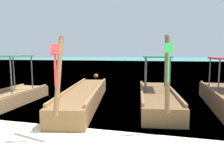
# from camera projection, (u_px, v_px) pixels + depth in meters

# --- Properties ---
(ground) EXTENTS (120.00, 120.00, 0.00)m
(ground) POSITION_uv_depth(u_px,v_px,m) (61.00, 158.00, 4.46)
(ground) COLOR beige
(sea_water) EXTENTS (120.00, 120.00, 0.00)m
(sea_water) POSITION_uv_depth(u_px,v_px,m) (167.00, 61.00, 63.54)
(sea_water) COLOR #2DB29E
(sea_water) RESTS_ON ground
(longtail_boat_pink_ribbon) EXTENTS (1.73, 5.42, 2.37)m
(longtail_boat_pink_ribbon) POSITION_uv_depth(u_px,v_px,m) (4.00, 98.00, 8.80)
(longtail_boat_pink_ribbon) COLOR olive
(longtail_boat_pink_ribbon) RESTS_ON ground
(longtail_boat_red_ribbon) EXTENTS (2.67, 7.55, 2.49)m
(longtail_boat_red_ribbon) POSITION_uv_depth(u_px,v_px,m) (85.00, 96.00, 9.29)
(longtail_boat_red_ribbon) COLOR brown
(longtail_boat_red_ribbon) RESTS_ON ground
(longtail_boat_green_ribbon) EXTENTS (2.13, 6.22, 2.54)m
(longtail_boat_green_ribbon) POSITION_uv_depth(u_px,v_px,m) (157.00, 97.00, 8.97)
(longtail_boat_green_ribbon) COLOR brown
(longtail_boat_green_ribbon) RESTS_ON ground
(mooring_buoy_near) EXTENTS (0.39, 0.39, 0.39)m
(mooring_buoy_near) POSITION_uv_depth(u_px,v_px,m) (96.00, 76.00, 18.55)
(mooring_buoy_near) COLOR #EA5119
(mooring_buoy_near) RESTS_ON sea_water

